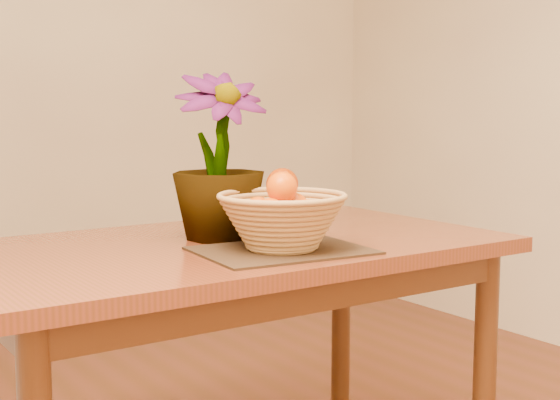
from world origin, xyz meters
TOP-DOWN VIEW (x-y plane):
  - wall_back at (0.00, 2.25)m, footprint 4.00×0.02m
  - table at (0.00, 0.30)m, footprint 1.40×0.80m
  - placemat at (0.02, 0.10)m, footprint 0.43×0.34m
  - wicker_basket at (0.02, 0.10)m, footprint 0.32×0.32m
  - orange_pile at (0.02, 0.11)m, footprint 0.19×0.18m
  - potted_plant at (-0.01, 0.35)m, footprint 0.28×0.28m

SIDE VIEW (x-z plane):
  - table at x=0.00m, z-range 0.29..1.04m
  - placemat at x=0.02m, z-range 0.75..0.76m
  - wicker_basket at x=0.02m, z-range 0.76..0.88m
  - orange_pile at x=0.02m, z-range 0.80..0.94m
  - potted_plant at x=-0.01m, z-range 0.75..1.19m
  - wall_back at x=0.00m, z-range 0.00..2.70m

